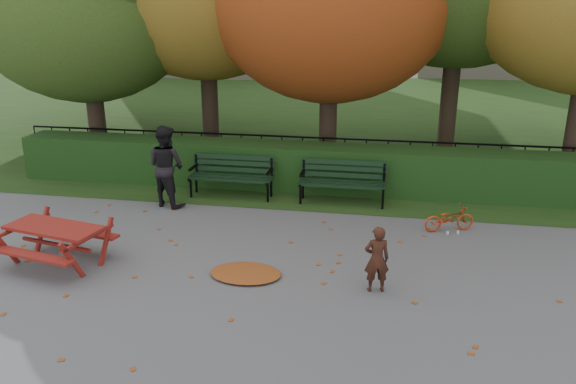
% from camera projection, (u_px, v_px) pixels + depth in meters
% --- Properties ---
extents(ground, '(90.00, 90.00, 0.00)m').
position_uv_depth(ground, '(250.00, 278.00, 8.63)').
color(ground, slate).
rests_on(ground, ground).
extents(grass_strip, '(90.00, 90.00, 0.00)m').
position_uv_depth(grass_strip, '(336.00, 112.00, 21.68)').
color(grass_strip, '#1A3814').
rests_on(grass_strip, ground).
extents(hedge, '(13.00, 0.90, 1.00)m').
position_uv_depth(hedge, '(297.00, 167.00, 12.67)').
color(hedge, black).
rests_on(hedge, ground).
extents(iron_fence, '(14.00, 0.04, 1.02)m').
position_uv_depth(iron_fence, '(302.00, 156.00, 13.40)').
color(iron_fence, black).
rests_on(iron_fence, ground).
extents(bench_left, '(1.80, 0.57, 0.88)m').
position_uv_depth(bench_left, '(232.00, 173.00, 12.13)').
color(bench_left, black).
rests_on(bench_left, ground).
extents(bench_right, '(1.80, 0.57, 0.88)m').
position_uv_depth(bench_right, '(343.00, 179.00, 11.73)').
color(bench_right, black).
rests_on(bench_right, ground).
extents(picnic_table, '(1.76, 1.53, 0.75)m').
position_uv_depth(picnic_table, '(55.00, 235.00, 8.92)').
color(picnic_table, maroon).
rests_on(picnic_table, ground).
extents(leaf_pile, '(1.33, 1.14, 0.08)m').
position_uv_depth(leaf_pile, '(246.00, 273.00, 8.69)').
color(leaf_pile, maroon).
rests_on(leaf_pile, ground).
extents(leaf_scatter, '(9.00, 5.70, 0.01)m').
position_uv_depth(leaf_scatter, '(254.00, 269.00, 8.91)').
color(leaf_scatter, maroon).
rests_on(leaf_scatter, ground).
extents(child, '(0.41, 0.32, 1.01)m').
position_uv_depth(child, '(377.00, 259.00, 8.09)').
color(child, '#381B12').
rests_on(child, ground).
extents(adult, '(1.00, 0.89, 1.69)m').
position_uv_depth(adult, '(166.00, 166.00, 11.47)').
color(adult, black).
rests_on(adult, ground).
extents(bicycle, '(1.00, 0.62, 0.49)m').
position_uv_depth(bicycle, '(449.00, 218.00, 10.33)').
color(bicycle, '#B43210').
rests_on(bicycle, ground).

